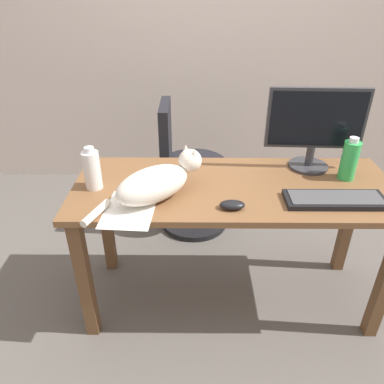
# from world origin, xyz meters

# --- Properties ---
(ground_plane) EXTENTS (8.00, 8.00, 0.00)m
(ground_plane) POSITION_xyz_m (0.00, 0.00, 0.00)
(ground_plane) COLOR #59544F
(back_wall) EXTENTS (6.00, 0.04, 2.60)m
(back_wall) POSITION_xyz_m (0.00, 1.51, 1.30)
(back_wall) COLOR beige
(back_wall) RESTS_ON ground_plane
(desk) EXTENTS (1.54, 0.61, 0.73)m
(desk) POSITION_xyz_m (0.00, 0.00, 0.62)
(desk) COLOR brown
(desk) RESTS_ON ground_plane
(office_chair) EXTENTS (0.48, 0.48, 0.90)m
(office_chair) POSITION_xyz_m (-0.25, 0.73, 0.39)
(office_chair) COLOR black
(office_chair) RESTS_ON ground_plane
(monitor) EXTENTS (0.48, 0.20, 0.41)m
(monitor) POSITION_xyz_m (0.40, 0.20, 0.96)
(monitor) COLOR #333338
(monitor) RESTS_ON desk
(keyboard) EXTENTS (0.44, 0.15, 0.03)m
(keyboard) POSITION_xyz_m (0.43, -0.15, 0.75)
(keyboard) COLOR black
(keyboard) RESTS_ON desk
(cat) EXTENTS (0.49, 0.42, 0.20)m
(cat) POSITION_xyz_m (-0.36, -0.11, 0.81)
(cat) COLOR silver
(cat) RESTS_ON desk
(computer_mouse) EXTENTS (0.11, 0.06, 0.04)m
(computer_mouse) POSITION_xyz_m (-0.03, -0.20, 0.75)
(computer_mouse) COLOR black
(computer_mouse) RESTS_ON desk
(paper_sheet) EXTENTS (0.23, 0.31, 0.00)m
(paper_sheet) POSITION_xyz_m (-0.47, -0.22, 0.73)
(paper_sheet) COLOR white
(paper_sheet) RESTS_ON desk
(water_bottle) EXTENTS (0.08, 0.08, 0.21)m
(water_bottle) POSITION_xyz_m (-0.66, -0.02, 0.83)
(water_bottle) COLOR silver
(water_bottle) RESTS_ON desk
(spray_bottle) EXTENTS (0.08, 0.08, 0.21)m
(spray_bottle) POSITION_xyz_m (0.55, 0.08, 0.83)
(spray_bottle) COLOR green
(spray_bottle) RESTS_ON desk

